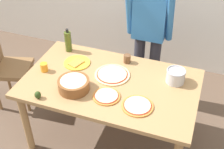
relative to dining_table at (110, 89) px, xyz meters
name	(u,v)px	position (x,y,z in m)	size (l,w,h in m)	color
ground	(110,137)	(0.00, 0.00, -0.67)	(8.00, 8.00, 0.00)	brown
dining_table	(110,89)	(0.00, 0.00, 0.00)	(1.60, 0.96, 0.76)	#A37A4C
person_cook	(149,30)	(0.16, 0.76, 0.27)	(0.49, 0.25, 1.62)	#2D2D38
chair_wooden_left	(5,64)	(-1.32, 0.16, -0.13)	(0.49, 0.49, 0.95)	brown
pizza_raw_on_board	(112,75)	(-0.02, 0.10, 0.10)	(0.33, 0.33, 0.02)	beige
pizza_cooked_on_tray	(106,96)	(0.04, -0.20, 0.10)	(0.24, 0.24, 0.02)	#C67A33
pizza_second_cooked	(137,106)	(0.32, -0.23, 0.10)	(0.27, 0.27, 0.02)	#C67A33
plate_with_slice	(77,63)	(-0.41, 0.16, 0.10)	(0.26, 0.26, 0.02)	gold
popcorn_bowl	(74,84)	(-0.27, -0.20, 0.15)	(0.28, 0.28, 0.11)	brown
olive_oil_bottle	(68,41)	(-0.59, 0.35, 0.20)	(0.07, 0.07, 0.26)	#47561E
steel_pot	(176,76)	(0.56, 0.21, 0.16)	(0.17, 0.17, 0.13)	#B7B7BC
cup_orange	(44,67)	(-0.65, -0.05, 0.13)	(0.07, 0.07, 0.09)	orange
cup_small_brown	(127,59)	(0.05, 0.35, 0.13)	(0.07, 0.07, 0.09)	brown
avocado	(38,95)	(-0.51, -0.41, 0.13)	(0.06, 0.06, 0.07)	#2D4219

